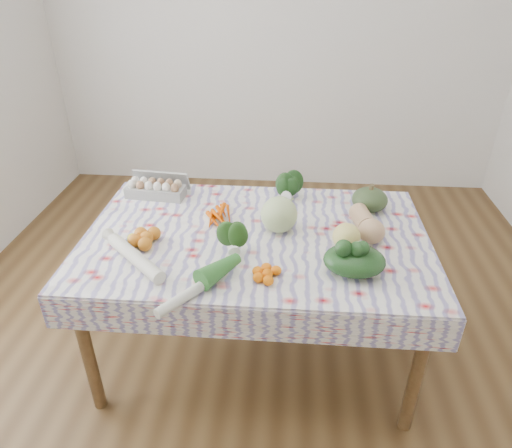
{
  "coord_description": "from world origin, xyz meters",
  "views": [
    {
      "loc": [
        0.15,
        -1.87,
        1.93
      ],
      "look_at": [
        0.0,
        0.0,
        0.82
      ],
      "focal_mm": 32.0,
      "sensor_mm": 36.0,
      "label": 1
    }
  ],
  "objects_px": {
    "egg_carton": "(155,190)",
    "grapefruit": "(346,237)",
    "dining_table": "(256,249)",
    "kabocha_squash": "(370,199)",
    "butternut_squash": "(367,222)",
    "cabbage": "(279,214)"
  },
  "relations": [
    {
      "from": "cabbage",
      "to": "grapefruit",
      "type": "height_order",
      "value": "cabbage"
    },
    {
      "from": "egg_carton",
      "to": "cabbage",
      "type": "xyz_separation_m",
      "value": [
        0.7,
        -0.31,
        0.05
      ]
    },
    {
      "from": "egg_carton",
      "to": "dining_table",
      "type": "bearing_deg",
      "value": -25.64
    },
    {
      "from": "butternut_squash",
      "to": "cabbage",
      "type": "bearing_deg",
      "value": 170.22
    },
    {
      "from": "dining_table",
      "to": "cabbage",
      "type": "height_order",
      "value": "cabbage"
    },
    {
      "from": "egg_carton",
      "to": "butternut_squash",
      "type": "relative_size",
      "value": 1.2
    },
    {
      "from": "cabbage",
      "to": "egg_carton",
      "type": "bearing_deg",
      "value": 156.13
    },
    {
      "from": "dining_table",
      "to": "grapefruit",
      "type": "xyz_separation_m",
      "value": [
        0.42,
        -0.09,
        0.15
      ]
    },
    {
      "from": "kabocha_squash",
      "to": "cabbage",
      "type": "distance_m",
      "value": 0.53
    },
    {
      "from": "kabocha_squash",
      "to": "butternut_squash",
      "type": "distance_m",
      "value": 0.25
    },
    {
      "from": "kabocha_squash",
      "to": "grapefruit",
      "type": "xyz_separation_m",
      "value": [
        -0.16,
        -0.39,
        0.0
      ]
    },
    {
      "from": "egg_carton",
      "to": "butternut_squash",
      "type": "bearing_deg",
      "value": -9.74
    },
    {
      "from": "butternut_squash",
      "to": "grapefruit",
      "type": "height_order",
      "value": "grapefruit"
    },
    {
      "from": "kabocha_squash",
      "to": "butternut_squash",
      "type": "bearing_deg",
      "value": -100.63
    },
    {
      "from": "egg_carton",
      "to": "grapefruit",
      "type": "height_order",
      "value": "grapefruit"
    },
    {
      "from": "cabbage",
      "to": "grapefruit",
      "type": "distance_m",
      "value": 0.34
    },
    {
      "from": "dining_table",
      "to": "kabocha_squash",
      "type": "relative_size",
      "value": 8.54
    },
    {
      "from": "egg_carton",
      "to": "butternut_squash",
      "type": "distance_m",
      "value": 1.16
    },
    {
      "from": "cabbage",
      "to": "butternut_squash",
      "type": "distance_m",
      "value": 0.42
    },
    {
      "from": "egg_carton",
      "to": "cabbage",
      "type": "bearing_deg",
      "value": -18.47
    },
    {
      "from": "butternut_squash",
      "to": "kabocha_squash",
      "type": "bearing_deg",
      "value": 68.79
    },
    {
      "from": "egg_carton",
      "to": "butternut_squash",
      "type": "xyz_separation_m",
      "value": [
        1.12,
        -0.3,
        0.02
      ]
    }
  ]
}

